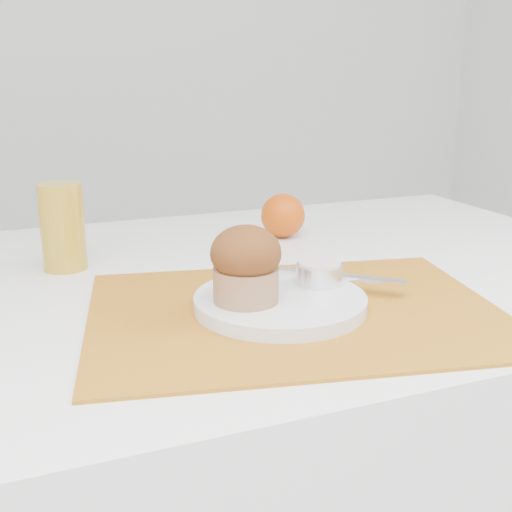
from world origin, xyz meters
name	(u,v)px	position (x,y,z in m)	size (l,w,h in m)	color
table	(262,487)	(0.00, 0.05, 0.38)	(1.20, 0.80, 0.75)	white
placemat	(295,311)	(-0.03, -0.12, 0.75)	(0.50, 0.37, 0.00)	#AD6918
plate	(280,302)	(-0.04, -0.11, 0.76)	(0.21, 0.21, 0.02)	silver
ramekin	(319,274)	(0.02, -0.09, 0.78)	(0.06, 0.06, 0.03)	silver
cream	(319,264)	(0.02, -0.09, 0.80)	(0.05, 0.05, 0.01)	silver
raspberry_near	(269,275)	(-0.03, -0.06, 0.78)	(0.02, 0.02, 0.02)	#5E0502
raspberry_far	(305,275)	(0.01, -0.07, 0.78)	(0.02, 0.02, 0.02)	#580210
butter_knife	(331,275)	(0.05, -0.07, 0.77)	(0.20, 0.02, 0.00)	silver
orange	(283,216)	(0.11, 0.22, 0.79)	(0.08, 0.08, 0.08)	#CC4B07
juice_glass	(63,227)	(-0.27, 0.17, 0.81)	(0.06, 0.06, 0.13)	gold
muffin	(246,264)	(-0.09, -0.11, 0.82)	(0.09, 0.09, 0.09)	#A87A51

